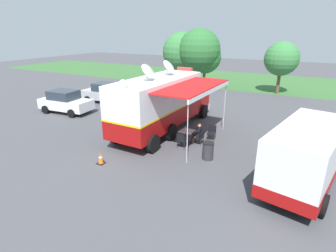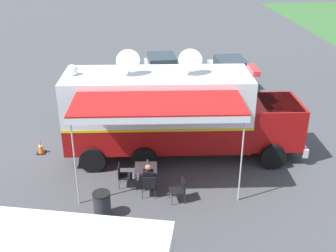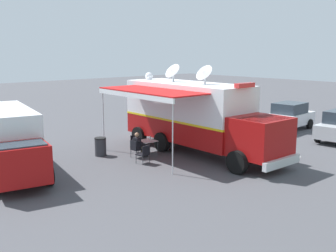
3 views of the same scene
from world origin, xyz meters
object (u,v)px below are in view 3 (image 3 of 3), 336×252
Objects in this scene: seated_responder at (139,144)px; traffic_cone at (136,130)px; folding_chair_at_table at (135,148)px; folding_chair_beside_table at (136,142)px; folding_table at (147,142)px; trash_bin at (101,147)px; car_behind_truck at (289,116)px; water_bottle at (150,138)px; support_truck at (7,141)px; command_truck at (197,115)px; folding_chair_spare_by_truck at (144,153)px.

seated_responder is 5.52m from traffic_cone.
folding_chair_at_table is 1.19m from folding_chair_beside_table.
folding_chair_beside_table is 0.70× the size of seated_responder.
folding_table is 2.32m from trash_bin.
car_behind_truck is at bearing 170.05° from folding_chair_beside_table.
car_behind_truck is (-10.86, 1.02, 0.05)m from water_bottle.
support_truck is (6.17, -0.77, 0.87)m from folding_chair_beside_table.
support_truck is 1.63× the size of car_behind_truck.
command_truck reaches higher than folding_table.
folding_chair_at_table is 0.12× the size of support_truck.
water_bottle is 0.05× the size of car_behind_truck.
car_behind_truck is at bearing 174.61° from water_bottle.
command_truck is 7.64× the size of seated_responder.
water_bottle is 0.25× the size of trash_bin.
trash_bin is 4.53m from support_truck.
seated_responder is 1.94m from trash_bin.
support_truck reaches higher than seated_responder.
folding_chair_at_table is at bearing 52.38° from traffic_cone.
traffic_cone is (-2.70, -3.52, -0.23)m from folding_chair_beside_table.
trash_bin reaches higher than folding_chair_at_table.
folding_table is 0.94× the size of folding_chair_beside_table.
seated_responder is at bearing 163.15° from support_truck.
water_bottle reaches higher than folding_chair_spare_by_truck.
folding_chair_beside_table is at bearing -43.24° from command_truck.
folding_chair_at_table is 1.10m from folding_chair_spare_by_truck.
seated_responder reaches higher than traffic_cone.
command_truck is at bearing 161.09° from support_truck.
folding_chair_beside_table is 1.00× the size of folding_chair_spare_by_truck.
water_bottle is 0.77m from seated_responder.
folding_chair_spare_by_truck is at bearing -2.19° from command_truck.
trash_bin is 0.13× the size of support_truck.
water_bottle is 0.18× the size of seated_responder.
water_bottle reaches higher than folding_chair_at_table.
support_truck is at bearing -2.43° from trash_bin.
folding_chair_spare_by_truck is 12.10m from car_behind_truck.
trash_bin is at bearing -38.33° from folding_table.
trash_bin is at bearing -11.14° from car_behind_truck.
folding_chair_at_table is 1.00× the size of folding_chair_spare_by_truck.
command_truck is 10.98× the size of folding_chair_spare_by_truck.
traffic_cone is (-3.73, -5.51, -0.23)m from folding_chair_spare_by_truck.
seated_responder reaches higher than folding_chair_at_table.
trash_bin is at bearing -37.53° from water_bottle.
support_truck reaches higher than trash_bin.
traffic_cone is at bearing -127.43° from folding_chair_beside_table.
folding_chair_spare_by_truck is at bearing 65.38° from seated_responder.
car_behind_truck reaches higher than folding_chair_beside_table.
folding_chair_spare_by_truck is 6.66m from traffic_cone.
car_behind_truck is (-11.61, 1.00, 0.23)m from seated_responder.
folding_chair_at_table is 0.20× the size of car_behind_truck.
car_behind_truck reaches higher than trash_bin.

